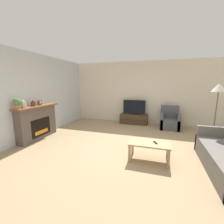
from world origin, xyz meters
TOP-DOWN VIEW (x-y plane):
  - ground_plane at (0.00, 0.00)m, footprint 24.00×24.00m
  - wall_back at (0.00, 2.96)m, footprint 12.00×0.06m
  - wall_left at (-3.01, 0.00)m, footprint 0.06×12.00m
  - fireplace at (-2.84, -0.08)m, footprint 0.40×1.52m
  - mantel_vase_left at (-2.82, -0.53)m, footprint 0.13×0.13m
  - mantel_vase_centre_left at (-2.82, -0.19)m, footprint 0.12×0.12m
  - mantel_clock at (-2.82, 0.08)m, footprint 0.08×0.11m
  - potted_plant at (-2.82, -0.72)m, footprint 0.20×0.20m
  - tv_stand at (-0.19, 2.66)m, footprint 1.18×0.47m
  - tv at (-0.19, 2.66)m, footprint 0.96×0.18m
  - armchair at (1.27, 2.38)m, footprint 0.70×0.76m
  - coffee_table at (0.67, -0.47)m, footprint 0.90×0.50m
  - remote at (0.80, -0.44)m, footprint 0.10×0.15m
  - floor_lamp at (2.29, 0.81)m, footprint 0.36×0.36m

SIDE VIEW (x-z plane):
  - ground_plane at x=0.00m, z-range 0.00..0.00m
  - tv_stand at x=-0.19m, z-range 0.00..0.42m
  - armchair at x=1.27m, z-range -0.15..0.72m
  - coffee_table at x=0.67m, z-range 0.15..0.58m
  - remote at x=0.80m, z-range 0.43..0.45m
  - fireplace at x=-2.84m, z-range 0.01..1.08m
  - tv at x=-0.19m, z-range 0.40..1.03m
  - mantel_clock at x=-2.82m, z-range 1.07..1.22m
  - mantel_vase_centre_left at x=-2.82m, z-range 1.05..1.24m
  - mantel_vase_left at x=-2.82m, z-range 1.05..1.27m
  - potted_plant at x=-2.82m, z-range 1.08..1.37m
  - wall_back at x=0.00m, z-range 0.00..2.70m
  - wall_left at x=-3.01m, z-range 0.00..2.70m
  - floor_lamp at x=2.29m, z-range 0.66..2.41m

